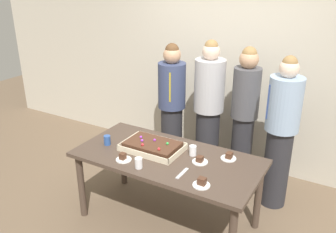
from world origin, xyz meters
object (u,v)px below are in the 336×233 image
object	(u,v)px
drink_cup_far_end	(193,151)
person_green_shirt_behind	(281,132)
plated_slice_far_left	(200,160)
drink_cup_nearest	(139,163)
person_serving_front	(244,115)
party_table	(167,164)
plated_slice_near_left	(229,157)
drink_cup_middle	(107,140)
plated_slice_far_right	(123,158)
plated_slice_near_right	(202,183)
person_striped_tie_right	(172,106)
person_left_edge_reaching	(208,109)
cake_server_utensil	(182,173)
sheet_cake	(153,146)

from	to	relation	value
drink_cup_far_end	person_green_shirt_behind	distance (m)	0.99
plated_slice_far_left	drink_cup_nearest	size ratio (longest dim) A/B	1.50
person_serving_front	person_green_shirt_behind	distance (m)	0.52
party_table	plated_slice_near_left	distance (m)	0.60
party_table	drink_cup_middle	size ratio (longest dim) A/B	18.21
person_green_shirt_behind	plated_slice_far_right	bearing A→B (deg)	6.14
plated_slice_near_right	person_striped_tie_right	distance (m)	1.70
drink_cup_middle	person_left_edge_reaching	bearing A→B (deg)	62.36
plated_slice_far_right	drink_cup_nearest	world-z (taller)	drink_cup_nearest
plated_slice_near_left	party_table	bearing A→B (deg)	-154.99
cake_server_utensil	person_serving_front	xyz separation A→B (m)	(0.12, 1.30, 0.12)
drink_cup_far_end	person_striped_tie_right	world-z (taller)	person_striped_tie_right
cake_server_utensil	person_left_edge_reaching	bearing A→B (deg)	104.21
sheet_cake	person_striped_tie_right	xyz separation A→B (m)	(-0.34, 0.99, 0.05)
plated_slice_far_left	drink_cup_nearest	xyz separation A→B (m)	(-0.44, -0.37, 0.03)
plated_slice_near_right	drink_cup_far_end	distance (m)	0.54
sheet_cake	plated_slice_near_left	xyz separation A→B (m)	(0.74, 0.20, -0.02)
drink_cup_middle	person_green_shirt_behind	world-z (taller)	person_green_shirt_behind
person_serving_front	drink_cup_far_end	bearing A→B (deg)	18.28
party_table	person_striped_tie_right	distance (m)	1.18
plated_slice_far_right	person_green_shirt_behind	bearing A→B (deg)	43.87
sheet_cake	person_serving_front	world-z (taller)	person_serving_front
plated_slice_near_right	person_serving_front	size ratio (longest dim) A/B	0.09
plated_slice_far_right	person_striped_tie_right	xyz separation A→B (m)	(-0.21, 1.31, 0.07)
plated_slice_near_right	plated_slice_far_right	size ratio (longest dim) A/B	1.00
cake_server_utensil	person_left_edge_reaching	distance (m)	1.34
party_table	plated_slice_near_right	bearing A→B (deg)	-30.58
drink_cup_far_end	cake_server_utensil	size ratio (longest dim) A/B	0.50
plated_slice_far_right	party_table	bearing A→B (deg)	39.96
drink_cup_nearest	plated_slice_near_right	bearing A→B (deg)	2.10
party_table	person_green_shirt_behind	distance (m)	1.25
plated_slice_near_left	drink_cup_nearest	xyz separation A→B (m)	(-0.66, -0.57, 0.03)
plated_slice_near_right	person_green_shirt_behind	bearing A→B (deg)	72.86
plated_slice_far_left	plated_slice_far_right	world-z (taller)	plated_slice_far_right
plated_slice_near_left	person_green_shirt_behind	size ratio (longest dim) A/B	0.09
person_left_edge_reaching	person_serving_front	bearing A→B (deg)	98.57
party_table	plated_slice_far_right	xyz separation A→B (m)	(-0.33, -0.28, 0.11)
sheet_cake	plated_slice_near_right	size ratio (longest dim) A/B	4.00
plated_slice_near_right	cake_server_utensil	xyz separation A→B (m)	(-0.23, 0.09, -0.02)
plated_slice_near_right	drink_cup_middle	xyz separation A→B (m)	(-1.18, 0.21, 0.03)
plated_slice_near_left	drink_cup_middle	xyz separation A→B (m)	(-1.21, -0.34, 0.03)
sheet_cake	drink_cup_middle	world-z (taller)	sheet_cake
plated_slice_near_left	cake_server_utensil	xyz separation A→B (m)	(-0.26, -0.46, -0.02)
plated_slice_near_right	plated_slice_far_left	distance (m)	0.39
sheet_cake	plated_slice_far_left	xyz separation A→B (m)	(0.53, 0.00, -0.02)
person_left_edge_reaching	person_green_shirt_behind	bearing A→B (deg)	85.38
sheet_cake	drink_cup_far_end	xyz separation A→B (m)	(0.40, 0.10, 0.01)
sheet_cake	plated_slice_near_right	world-z (taller)	sheet_cake
plated_slice_near_left	cake_server_utensil	world-z (taller)	plated_slice_near_left
cake_server_utensil	person_green_shirt_behind	distance (m)	1.24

